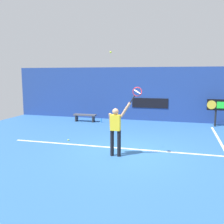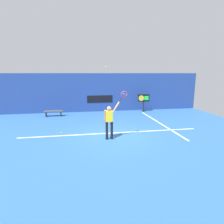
{
  "view_description": "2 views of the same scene",
  "coord_description": "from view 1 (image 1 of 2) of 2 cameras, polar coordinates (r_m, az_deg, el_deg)",
  "views": [
    {
      "loc": [
        1.84,
        -8.82,
        2.84
      ],
      "look_at": [
        -0.47,
        -0.46,
        1.55
      ],
      "focal_mm": 40.43,
      "sensor_mm": 36.0,
      "label": 1
    },
    {
      "loc": [
        -1.74,
        -9.54,
        3.28
      ],
      "look_at": [
        -0.06,
        0.12,
        1.27
      ],
      "focal_mm": 30.24,
      "sensor_mm": 36.0,
      "label": 2
    }
  ],
  "objects": [
    {
      "name": "ground_plane",
      "position": [
        9.45,
        3.5,
        -9.05
      ],
      "size": [
        18.0,
        18.0,
        0.0
      ],
      "primitive_type": "plane",
      "color": "#2D609E"
    },
    {
      "name": "back_wall",
      "position": [
        15.76,
        8.67,
        4.03
      ],
      "size": [
        18.0,
        0.2,
        3.3
      ],
      "primitive_type": "cube",
      "color": "navy",
      "rests_on": "ground_plane"
    },
    {
      "name": "sponsor_banner_center",
      "position": [
        15.69,
        8.57,
        2.0
      ],
      "size": [
        2.2,
        0.03,
        0.6
      ],
      "primitive_type": "cube",
      "color": "black"
    },
    {
      "name": "court_baseline",
      "position": [
        9.82,
        3.99,
        -8.32
      ],
      "size": [
        10.0,
        0.1,
        0.01
      ],
      "primitive_type": "cube",
      "color": "white",
      "rests_on": "ground_plane"
    },
    {
      "name": "court_sideline",
      "position": [
        11.31,
        23.55,
        -6.77
      ],
      "size": [
        0.1,
        7.0,
        0.01
      ],
      "primitive_type": "cube",
      "color": "white",
      "rests_on": "ground_plane"
    },
    {
      "name": "tennis_player",
      "position": [
        8.76,
        0.85,
        -3.61
      ],
      "size": [
        0.79,
        0.31,
        1.92
      ],
      "color": "black",
      "rests_on": "ground_plane"
    },
    {
      "name": "tennis_racket",
      "position": [
        8.43,
        5.61,
        4.4
      ],
      "size": [
        0.47,
        0.27,
        0.6
      ],
      "color": "black"
    },
    {
      "name": "tennis_ball",
      "position": [
        8.56,
        -0.31,
        13.38
      ],
      "size": [
        0.07,
        0.07,
        0.07
      ],
      "primitive_type": "sphere",
      "color": "#CCE033"
    },
    {
      "name": "scoreboard_clock",
      "position": [
        14.91,
        22.47,
        1.3
      ],
      "size": [
        0.96,
        0.2,
        1.51
      ],
      "color": "black",
      "rests_on": "ground_plane"
    },
    {
      "name": "court_bench",
      "position": [
        15.43,
        -6.15,
        -0.92
      ],
      "size": [
        1.4,
        0.36,
        0.45
      ],
      "color": "#4C4C51",
      "rests_on": "ground_plane"
    },
    {
      "name": "water_bottle",
      "position": [
        15.12,
        -2.48,
        -1.91
      ],
      "size": [
        0.07,
        0.07,
        0.24
      ],
      "primitive_type": "cylinder",
      "color": "#338CD8",
      "rests_on": "ground_plane"
    },
    {
      "name": "spare_ball",
      "position": [
        11.13,
        -9.85,
        -6.26
      ],
      "size": [
        0.07,
        0.07,
        0.07
      ],
      "primitive_type": "sphere",
      "color": "#CCE033",
      "rests_on": "ground_plane"
    }
  ]
}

